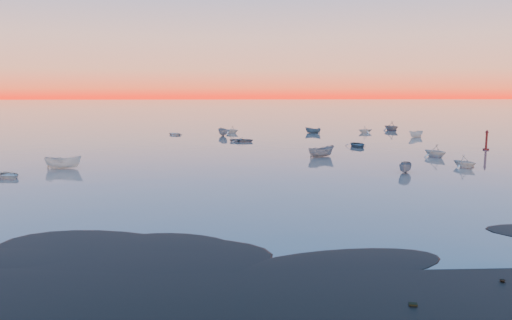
{
  "coord_description": "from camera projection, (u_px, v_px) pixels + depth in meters",
  "views": [
    {
      "loc": [
        -0.85,
        -26.6,
        9.07
      ],
      "look_at": [
        1.68,
        28.0,
        1.24
      ],
      "focal_mm": 35.0,
      "sensor_mm": 36.0,
      "label": 1
    }
  ],
  "objects": [
    {
      "name": "channel_marker",
      "position": [
        486.0,
        142.0,
        74.46
      ],
      "size": [
        0.89,
        0.89,
        3.16
      ],
      "color": "#440E10",
      "rests_on": "ground"
    },
    {
      "name": "mud_lobes",
      "position": [
        250.0,
        260.0,
        26.63
      ],
      "size": [
        140.0,
        6.0,
        0.07
      ],
      "primitive_type": null,
      "color": "black",
      "rests_on": "ground"
    },
    {
      "name": "ground",
      "position": [
        236.0,
        125.0,
        126.51
      ],
      "size": [
        600.0,
        600.0,
        0.0
      ],
      "primitive_type": "plane",
      "color": "#70635D",
      "rests_on": "ground"
    },
    {
      "name": "moored_fleet",
      "position": [
        238.0,
        146.0,
        80.03
      ],
      "size": [
        124.0,
        58.0,
        1.2
      ],
      "primitive_type": null,
      "color": "silver",
      "rests_on": "ground"
    },
    {
      "name": "boat_near_center",
      "position": [
        64.0,
        169.0,
        57.15
      ],
      "size": [
        1.87,
        4.29,
        1.47
      ],
      "primitive_type": "imported",
      "rotation": [
        0.0,
        0.0,
        1.56
      ],
      "color": "silver",
      "rests_on": "ground"
    },
    {
      "name": "boat_near_right",
      "position": [
        435.0,
        157.0,
        66.73
      ],
      "size": [
        4.09,
        3.1,
        1.3
      ],
      "primitive_type": "imported",
      "rotation": [
        0.0,
        0.0,
        3.58
      ],
      "color": "silver",
      "rests_on": "ground"
    },
    {
      "name": "boat_near_left",
      "position": [
        8.0,
        178.0,
        51.24
      ],
      "size": [
        3.74,
        3.91,
        0.96
      ],
      "primitive_type": "imported",
      "rotation": [
        0.0,
        0.0,
        0.84
      ],
      "color": "silver",
      "rests_on": "ground"
    }
  ]
}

